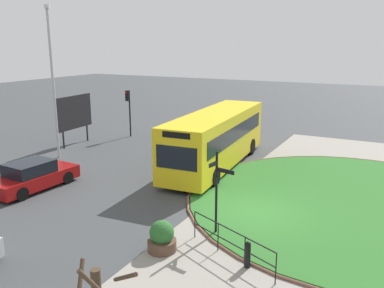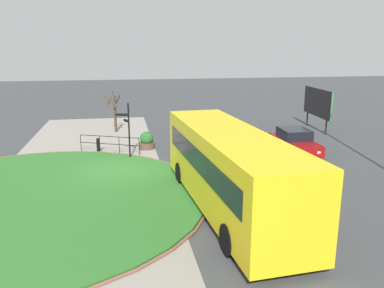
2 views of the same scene
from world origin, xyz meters
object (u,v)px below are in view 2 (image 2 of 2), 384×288
Objects in this scene: bollard_foreground at (98,145)px; street_tree_bare at (115,111)px; signpost_directional at (128,127)px; car_near_lane at (294,141)px; planter_near_signpost at (147,141)px; bus_yellow at (229,168)px; billboard_left at (317,103)px; car_far_lane at (207,122)px.

street_tree_bare is (-5.81, 0.99, 1.14)m from bollard_foreground.
car_near_lane is (0.36, 10.00, -1.20)m from signpost_directional.
signpost_directional is 0.73× the size of car_near_lane.
bollard_foreground is at bearing -83.53° from planter_near_signpost.
bus_yellow is 17.39m from billboard_left.
bollard_foreground is 0.21× the size of car_far_lane.
car_far_lane is at bearing 138.77° from signpost_directional.
signpost_directional reaches higher than planter_near_signpost.
bus_yellow is 10.01m from car_near_lane.
signpost_directional is at bearing -64.44° from billboard_left.
bus_yellow is (9.66, 5.48, 1.22)m from bollard_foreground.
car_near_lane is at bearing 80.47° from bollard_foreground.
bus_yellow is at bearing 14.02° from planter_near_signpost.
car_far_lane is 1.39× the size of street_tree_bare.
signpost_directional is 3.52× the size of bollard_foreground.
billboard_left is (1.52, 8.32, 1.46)m from car_far_lane.
planter_near_signpost reaches higher than bollard_foreground.
bollard_foreground is 0.19× the size of billboard_left.
bus_yellow is at bearing 29.55° from bollard_foreground.
planter_near_signpost is (-1.97, 1.16, -1.35)m from signpost_directional.
bollard_foreground is 11.99m from car_near_lane.
billboard_left is 1.58× the size of street_tree_bare.
billboard_left is (-5.90, 4.51, 1.44)m from car_near_lane.
bus_yellow reaches higher than bollard_foreground.
car_near_lane is 0.91× the size of billboard_left.
signpost_directional is 1.05× the size of street_tree_bare.
bollard_foreground is 16.87m from billboard_left.
car_near_lane is 8.34m from car_far_lane.
billboard_left is at bearing -42.59° from bus_yellow.
signpost_directional is 10.08m from car_near_lane.
bollard_foreground is at bearing -131.88° from signpost_directional.
bollard_foreground is at bearing -58.15° from car_far_lane.
car_far_lane reaches higher than bollard_foreground.
street_tree_bare is at bearing -95.38° from car_far_lane.
billboard_left is 4.37× the size of planter_near_signpost.
street_tree_bare reaches higher than car_far_lane.
signpost_directional is at bearing 48.12° from bollard_foreground.
planter_near_signpost is at bearing -70.35° from billboard_left.
bollard_foreground is 0.21× the size of car_near_lane.
car_near_lane is at bearing -43.51° from bus_yellow.
street_tree_bare reaches higher than car_near_lane.
car_far_lane is 0.88× the size of billboard_left.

